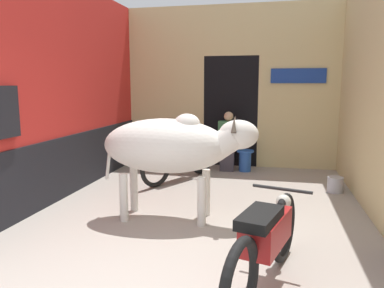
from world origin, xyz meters
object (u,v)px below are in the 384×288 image
motorcycle_far (180,155)px  bucket (335,185)px  shopkeeper_seated (228,140)px  plastic_stool (245,160)px  cow (172,146)px  motorcycle_near (266,240)px

motorcycle_far → bucket: (2.74, -0.24, -0.34)m
shopkeeper_seated → plastic_stool: bearing=-6.5°
cow → shopkeeper_seated: size_ratio=1.69×
motorcycle_near → plastic_stool: bearing=96.6°
motorcycle_near → bucket: (1.07, 3.33, -0.33)m
cow → plastic_stool: size_ratio=4.71×
bucket → motorcycle_far: bearing=175.1°
motorcycle_far → shopkeeper_seated: shopkeeper_seated is taller
motorcycle_near → shopkeeper_seated: 4.69m
bucket → shopkeeper_seated: bearing=147.1°
motorcycle_far → plastic_stool: motorcycle_far is taller
plastic_stool → bucket: bearing=-37.5°
motorcycle_near → plastic_stool: motorcycle_near is taller
shopkeeper_seated → motorcycle_near: bearing=-79.0°
plastic_stool → motorcycle_far: bearing=-138.8°
shopkeeper_seated → bucket: shopkeeper_seated is taller
shopkeeper_seated → bucket: (1.97, -1.27, -0.51)m
shopkeeper_seated → bucket: 2.40m
shopkeeper_seated → bucket: bearing=-32.9°
bucket → plastic_stool: bearing=142.5°
motorcycle_far → shopkeeper_seated: (0.77, 1.04, 0.17)m
motorcycle_near → cow: bearing=129.4°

